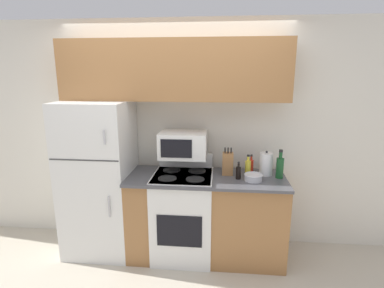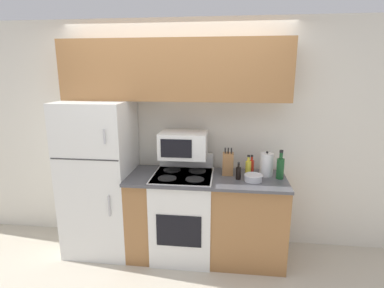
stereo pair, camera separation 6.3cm
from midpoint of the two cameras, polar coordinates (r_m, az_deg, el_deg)
The scene contains 14 objects.
ground_plane at distance 3.37m, azimuth -4.92°, elevation -22.62°, with size 12.00×12.00×0.00m, color beige.
wall_back at distance 3.47m, azimuth -3.33°, elevation 1.71°, with size 8.00×0.05×2.55m.
lower_cabinets at distance 3.34m, azimuth 2.13°, elevation -13.58°, with size 1.65×0.64×0.92m.
refrigerator at distance 3.48m, azimuth -17.78°, elevation -6.25°, with size 0.72×0.67×1.69m.
upper_cabinets at distance 3.20m, azimuth -4.07°, elevation 13.81°, with size 2.37×0.35×0.62m.
stove at distance 3.34m, azimuth -2.26°, elevation -13.18°, with size 0.63×0.62×1.09m.
microwave at distance 3.19m, azimuth -2.24°, elevation -0.12°, with size 0.50×0.36×0.27m.
knife_block at distance 3.19m, azimuth 6.26°, elevation -3.72°, with size 0.11×0.11×0.30m.
bowl at distance 3.08m, azimuth 11.02°, elevation -6.21°, with size 0.19×0.19×0.07m.
bottle_wine_green at distance 3.19m, azimuth 15.85°, elevation -4.23°, with size 0.08×0.08×0.30m.
bottle_hot_sauce at distance 3.30m, azimuth 10.65°, elevation -4.07°, with size 0.05×0.05×0.20m.
bottle_cooking_spray at distance 3.22m, azimuth 10.04°, elevation -4.34°, with size 0.06×0.06×0.22m.
bottle_soy_sauce at distance 3.08m, azimuth 8.25°, elevation -5.36°, with size 0.05×0.05×0.18m.
kettle at distance 3.25m, azimuth 13.38°, elevation -3.72°, with size 0.14×0.14×0.26m.
Camera 1 is at (0.49, -2.67, 1.98)m, focal length 28.00 mm.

